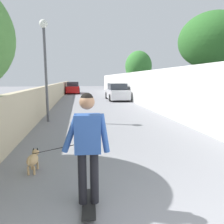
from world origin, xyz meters
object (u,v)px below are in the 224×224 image
Objects in this scene: tree_right_mid at (212,41)px; car_far at (73,88)px; tree_right_near at (138,66)px; skateboard at (89,203)px; car_near at (117,92)px; lamp_post at (45,54)px; person_skateboarder at (88,140)px; dog at (33,159)px.

tree_right_mid is 1.24× the size of car_far.
tree_right_near is 5.82× the size of skateboard.
car_near is (9.98, 2.68, -2.97)m from tree_right_mid.
lamp_post is (0.62, 7.60, -0.63)m from tree_right_mid.
tree_right_mid is at bearing -94.63° from lamp_post.
lamp_post reaches higher than person_skateboarder.
tree_right_near is 2.79× the size of person_skateboarder.
dog is (1.46, 1.11, 0.21)m from skateboard.
car_far is (9.33, 4.31, -0.00)m from car_near.
dog is (-16.28, 6.90, -2.91)m from tree_right_near.
skateboard is at bearing -142.67° from dog.
car_far is at bearing 2.19° from person_skateboarder.
car_far is (18.70, -0.60, -2.34)m from lamp_post.
person_skateboarder is 2.00m from dog.
tree_right_mid is 9.05m from person_skateboarder.
person_skateboarder is at bearing 161.92° from tree_right_near.
tree_right_near is 10.63m from car_far.
person_skateboarder is 25.57m from car_far.
tree_right_mid is 2.79× the size of dog.
tree_right_near is at bearing -139.10° from car_far.
skateboard is at bearing -177.81° from car_far.
car_near reaches higher than skateboard.
car_near is at bearing -27.68° from lamp_post.
tree_right_near reaches higher than skateboard.
tree_right_near reaches higher than car_far.
dog is at bearing -175.08° from lamp_post.
car_near is (16.22, -3.34, 0.65)m from skateboard.
tree_right_near is at bearing -18.08° from person_skateboarder.
tree_right_near is at bearing 1.14° from tree_right_mid.
lamp_post is at bearing 152.32° from car_near.
tree_right_mid is 1.11× the size of lamp_post.
car_near is at bearing -16.77° from dog.
car_far is (25.55, 0.98, -0.36)m from person_skateboarder.
lamp_post is at bearing 4.92° from dog.
person_skateboarder is at bearing -167.04° from lamp_post.
skateboard is at bearing 168.38° from car_near.
tree_right_mid is at bearing -43.97° from skateboard.
skateboard is 16.57m from car_near.
skateboard is (-6.85, -1.58, -2.99)m from lamp_post.
tree_right_mid reaches higher than car_near.
person_skateboarder is 16.56m from car_near.
tree_right_mid is 9.24m from dog.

